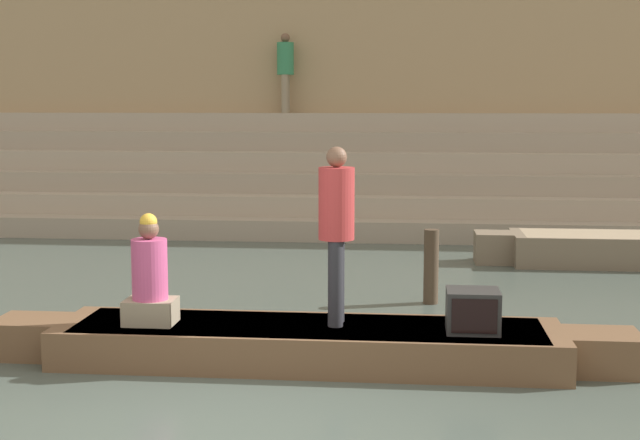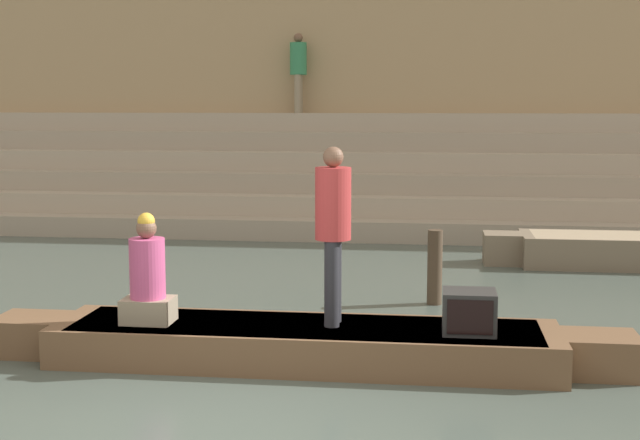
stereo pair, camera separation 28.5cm
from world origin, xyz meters
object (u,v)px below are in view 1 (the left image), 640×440
object	(u,v)px
tv_set	(473,311)
person_standing	(336,223)
person_on_steps	(285,67)
rowboat_main	(308,343)
person_rowing	(150,280)
mooring_post	(431,267)

from	to	relation	value
tv_set	person_standing	bearing A→B (deg)	171.95
person_on_steps	rowboat_main	bearing A→B (deg)	-27.41
rowboat_main	person_on_steps	distance (m)	11.26
rowboat_main	person_rowing	size ratio (longest dim) A/B	5.78
person_rowing	person_on_steps	world-z (taller)	person_on_steps
tv_set	mooring_post	xyz separation A→B (m)	(-0.33, 2.89, -0.11)
person_rowing	mooring_post	world-z (taller)	person_rowing
tv_set	person_rowing	bearing A→B (deg)	179.26
tv_set	mooring_post	size ratio (longest dim) A/B	0.52
person_standing	person_on_steps	bearing A→B (deg)	93.20
rowboat_main	person_standing	world-z (taller)	person_standing
mooring_post	rowboat_main	bearing A→B (deg)	-114.55
rowboat_main	person_rowing	bearing A→B (deg)	-177.33
person_standing	person_on_steps	xyz separation A→B (m)	(-1.98, 10.60, 1.92)
person_on_steps	tv_set	bearing A→B (deg)	-19.34
person_rowing	person_on_steps	xyz separation A→B (m)	(-0.13, 10.78, 2.50)
person_rowing	mooring_post	size ratio (longest dim) A/B	1.15
tv_set	mooring_post	world-z (taller)	mooring_post
rowboat_main	mooring_post	distance (m)	3.10
rowboat_main	tv_set	bearing A→B (deg)	-3.57
rowboat_main	person_rowing	xyz separation A→B (m)	(-1.58, -0.09, 0.63)
person_standing	person_rowing	world-z (taller)	person_standing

